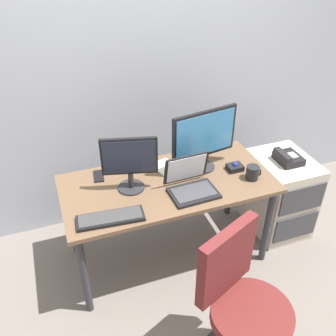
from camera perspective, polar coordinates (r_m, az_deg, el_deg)
name	(u,v)px	position (r m, az deg, el deg)	size (l,w,h in m)	color
ground_plane	(168,254)	(3.10, 0.00, -12.71)	(8.00, 8.00, 0.00)	#6C645D
back_wall	(135,52)	(2.92, -4.90, 16.88)	(6.00, 0.10, 2.80)	#9DA4B1
desk	(168,191)	(2.68, 0.00, -3.51)	(1.46, 0.70, 0.70)	brown
file_cabinet	(279,194)	(3.25, 16.36, -3.81)	(0.42, 0.53, 0.66)	#BEB1A1
desk_phone	(288,158)	(3.04, 17.49, 1.45)	(0.17, 0.20, 0.09)	black
office_chair	(241,314)	(2.25, 10.93, -20.63)	(0.54, 0.55, 0.96)	black
monitor_main	(204,137)	(2.66, 5.45, 4.65)	(0.50, 0.18, 0.45)	#262628
monitor_side	(130,161)	(2.46, -5.78, 1.02)	(0.36, 0.18, 0.39)	#262628
keyboard	(110,218)	(2.35, -8.61, -7.42)	(0.42, 0.17, 0.03)	black
laptop	(191,184)	(2.53, 3.45, -2.37)	(0.32, 0.28, 0.24)	black
trackball_mouse	(235,167)	(2.78, 9.99, 0.14)	(0.11, 0.09, 0.07)	black
coffee_mug	(253,173)	(2.70, 12.58, -0.67)	(0.10, 0.09, 0.10)	black
paper_notepad	(166,168)	(2.77, -0.30, 0.03)	(0.15, 0.21, 0.01)	white
cell_phone	(99,176)	(2.73, -10.34, -1.20)	(0.07, 0.14, 0.01)	black
banana	(195,152)	(2.92, 4.13, 2.34)	(0.19, 0.04, 0.04)	yellow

